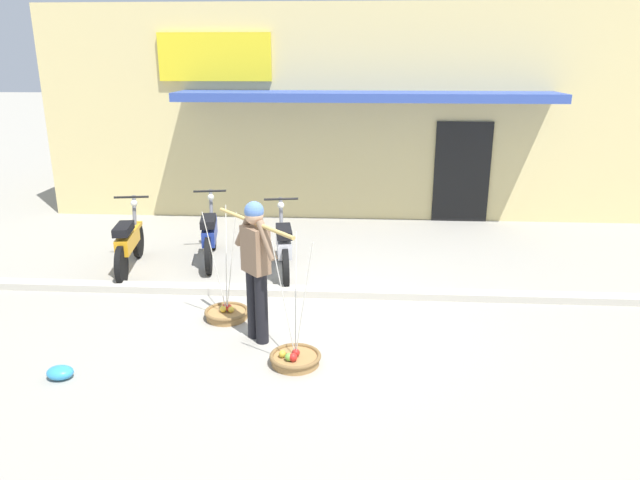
% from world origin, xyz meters
% --- Properties ---
extents(ground_plane, '(90.00, 90.00, 0.00)m').
position_xyz_m(ground_plane, '(0.00, 0.00, 0.00)').
color(ground_plane, '#9E998C').
extents(sidewalk_curb, '(20.00, 0.24, 0.10)m').
position_xyz_m(sidewalk_curb, '(0.00, 0.70, 0.05)').
color(sidewalk_curb, '#BAB4A5').
rests_on(sidewalk_curb, ground).
extents(fruit_vendor, '(1.04, 1.14, 1.70)m').
position_xyz_m(fruit_vendor, '(-0.51, -0.69, 0.98)').
color(fruit_vendor, black).
rests_on(fruit_vendor, ground).
extents(fruit_basket_left_side, '(0.57, 0.57, 1.45)m').
position_xyz_m(fruit_basket_left_side, '(-1.01, -0.14, 0.08)').
color(fruit_basket_left_side, '#9E7542').
rests_on(fruit_basket_left_side, ground).
extents(fruit_basket_right_side, '(0.57, 0.57, 1.45)m').
position_xyz_m(fruit_basket_right_side, '(-0.01, -1.25, 0.08)').
color(fruit_basket_right_side, '#9E7542').
rests_on(fruit_basket_right_side, ground).
extents(motorcycle_nearest_shop, '(0.54, 1.81, 1.09)m').
position_xyz_m(motorcycle_nearest_shop, '(-2.90, 1.51, 0.45)').
color(motorcycle_nearest_shop, black).
rests_on(motorcycle_nearest_shop, ground).
extents(motorcycle_second_in_row, '(0.56, 1.80, 1.09)m').
position_xyz_m(motorcycle_second_in_row, '(-1.74, 2.02, 0.45)').
color(motorcycle_second_in_row, black).
rests_on(motorcycle_second_in_row, ground).
extents(motorcycle_third_in_row, '(0.55, 1.81, 1.09)m').
position_xyz_m(motorcycle_third_in_row, '(-0.48, 1.53, 0.45)').
color(motorcycle_third_in_row, black).
rests_on(motorcycle_third_in_row, ground).
extents(storefront_building, '(13.00, 6.00, 4.20)m').
position_xyz_m(storefront_building, '(0.76, 7.27, 2.10)').
color(storefront_building, '#DBC684').
rests_on(storefront_building, ground).
extents(plastic_litter_bag, '(0.28, 0.22, 0.14)m').
position_xyz_m(plastic_litter_bag, '(-2.44, -1.71, 0.07)').
color(plastic_litter_bag, '#3393D1').
rests_on(plastic_litter_bag, ground).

